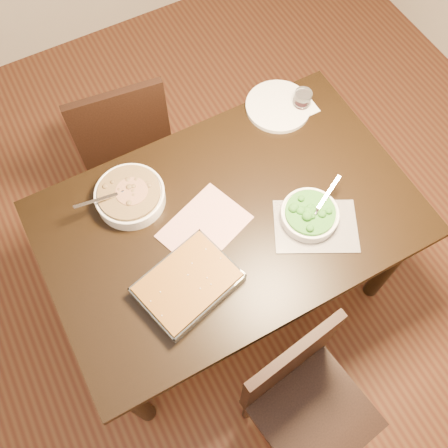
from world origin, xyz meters
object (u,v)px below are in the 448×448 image
Objects in this scene: wine_tumbler at (302,99)px; chair_near at (302,394)px; table at (230,228)px; baking_dish at (188,284)px; dinner_plate at (278,106)px; chair_far at (122,133)px; broccoli_bowl at (310,215)px; stew_bowl at (130,196)px.

wine_tumbler is 1.17m from chair_near.
wine_tumbler reaches higher than table.
table is 16.79× the size of wine_tumbler.
baking_dish is 0.61m from chair_near.
chair_far is at bearing 147.02° from dinner_plate.
wine_tumbler is 0.30× the size of dinner_plate.
chair_near is (-0.05, -0.66, -0.18)m from table.
chair_near is at bearing -81.16° from baking_dish.
chair_far is at bearing 147.91° from wine_tumbler.
broccoli_bowl is 1.03m from chair_far.
chair_far reaches higher than chair_near.
stew_bowl is 1.25× the size of broccoli_bowl.
broccoli_bowl reaches higher than baking_dish.
stew_bowl is 0.60m from chair_far.
stew_bowl is at bearing 97.41° from chair_near.
dinner_plate is (-0.09, 0.04, -0.04)m from wine_tumbler.
wine_tumbler is (0.78, 0.49, 0.02)m from baking_dish.
chair_near reaches higher than table.
stew_bowl is 0.35× the size of chair_near.
stew_bowl is 0.68m from broccoli_bowl.
table is at bearing -140.11° from dinner_plate.
table is at bearing 18.61° from baking_dish.
wine_tumbler is (0.26, 0.47, 0.02)m from broccoli_bowl.
wine_tumbler reaches higher than baking_dish.
broccoli_bowl is at bearing -35.04° from stew_bowl.
chair_far is (-0.60, 0.39, -0.26)m from dinner_plate.
stew_bowl is at bearing -170.82° from dinner_plate.
stew_bowl reaches higher than broccoli_bowl.
chair_near reaches higher than stew_bowl.
wine_tumbler is at bearing 51.81° from chair_near.
dinner_plate is 0.32× the size of chair_near.
stew_bowl reaches higher than table.
wine_tumbler is 0.09× the size of chair_far.
chair_far is (0.13, 0.51, -0.29)m from stew_bowl.
stew_bowl is at bearing 144.96° from broccoli_bowl.
broccoli_bowl is 0.52m from baking_dish.
baking_dish reaches higher than dinner_plate.
wine_tumbler reaches higher than dinner_plate.
dinner_plate is (0.69, 0.53, -0.02)m from baking_dish.
wine_tumbler is 0.10× the size of chair_near.
stew_bowl is (-0.30, 0.24, 0.13)m from table.
baking_dish is at bearing 105.79° from chair_near.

